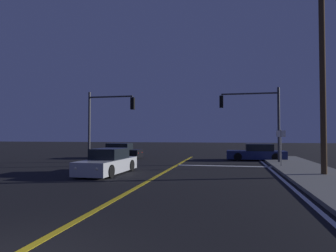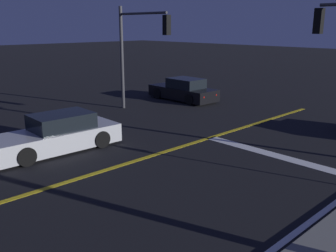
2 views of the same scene
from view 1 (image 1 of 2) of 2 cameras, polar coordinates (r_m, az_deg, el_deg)
lane_line_center at (r=13.40m, az=-4.09°, el=-10.59°), size 0.20×30.89×0.01m
lane_line_edge_right at (r=13.10m, az=22.40°, el=-10.66°), size 0.16×30.89×0.01m
stop_bar at (r=20.42m, az=10.44°, el=-7.51°), size 6.23×0.50×0.01m
car_side_waiting_silver at (r=16.48m, az=-11.40°, el=-6.88°), size 1.91×4.67×1.34m
car_mid_block_black at (r=27.19m, az=-9.65°, el=-4.86°), size 4.49×1.86×1.34m
car_distant_tail_navy at (r=25.75m, az=16.54°, el=-4.98°), size 4.74×1.91×1.34m
traffic_signal_near_right at (r=22.75m, az=16.45°, el=2.47°), size 4.29×0.28×5.52m
traffic_signal_far_left at (r=23.21m, az=-11.77°, el=2.05°), size 3.72×0.28×5.38m
utility_pole_right at (r=16.95m, az=27.40°, el=9.92°), size 1.60×0.28×10.46m
street_sign_corner at (r=20.06m, az=20.77°, el=-2.91°), size 0.56×0.06×2.41m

